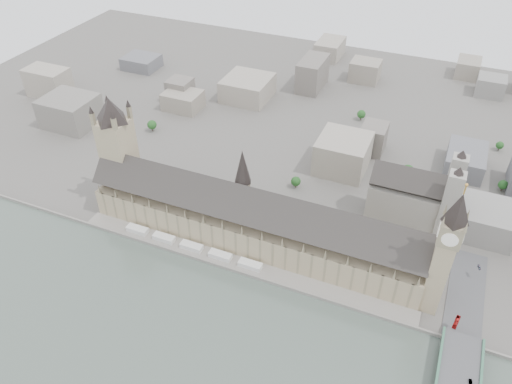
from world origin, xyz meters
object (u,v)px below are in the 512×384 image
at_px(palace_of_westminster, 252,221).
at_px(westminster_abbey, 414,197).
at_px(red_bus_north, 456,322).
at_px(car_silver, 471,382).
at_px(victoria_tower, 118,148).
at_px(car_approach, 479,267).
at_px(elizabeth_tower, 446,247).

relative_size(palace_of_westminster, westminster_abbey, 3.90).
distance_m(red_bus_north, car_silver, 42.57).
height_order(victoria_tower, car_approach, victoria_tower).
relative_size(victoria_tower, red_bus_north, 9.10).
xyz_separation_m(victoria_tower, red_bus_north, (278.42, -34.16, -43.43)).
xyz_separation_m(elizabeth_tower, car_silver, (30.41, -57.00, -47.10)).
bearing_deg(palace_of_westminster, car_silver, -22.19).
xyz_separation_m(westminster_abbey, car_silver, (57.49, -144.00, -14.10)).
bearing_deg(red_bus_north, westminster_abbey, 124.66).
xyz_separation_m(palace_of_westminster, elizabeth_tower, (138.00, -11.70, 35.38)).
xyz_separation_m(red_bus_north, car_silver, (11.99, -40.84, -0.79)).
bearing_deg(car_silver, red_bus_north, 96.18).
distance_m(victoria_tower, car_silver, 303.18).
height_order(victoria_tower, car_silver, victoria_tower).
relative_size(westminster_abbey, car_silver, 15.22).
bearing_deg(westminster_abbey, victoria_tower, -163.50).
xyz_separation_m(car_silver, car_approach, (-1.36, 98.69, -0.07)).
distance_m(elizabeth_tower, victoria_tower, 260.64).
bearing_deg(elizabeth_tower, westminster_abbey, 107.29).
bearing_deg(elizabeth_tower, victoria_tower, 176.04).
bearing_deg(car_approach, elizabeth_tower, -143.32).
distance_m(palace_of_westminster, car_approach, 170.13).
distance_m(westminster_abbey, red_bus_north, 113.53).
bearing_deg(red_bus_north, elizabeth_tower, 149.61).
distance_m(palace_of_westminster, elizabeth_tower, 142.94).
distance_m(elizabeth_tower, car_silver, 79.95).
height_order(palace_of_westminster, victoria_tower, victoria_tower).
relative_size(palace_of_westminster, elizabeth_tower, 2.47).
relative_size(westminster_abbey, car_approach, 14.75).
relative_size(elizabeth_tower, red_bus_north, 9.79).
bearing_deg(car_approach, victoria_tower, 166.23).
distance_m(palace_of_westminster, westminster_abbey, 134.09).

